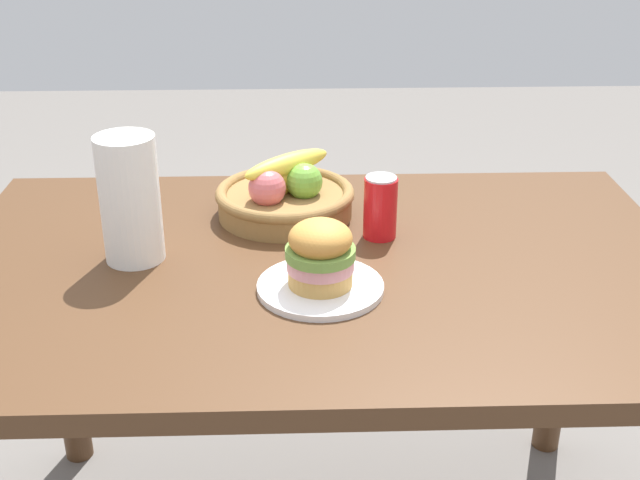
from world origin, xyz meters
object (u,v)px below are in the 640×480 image
fruit_basket (285,195)px  paper_towel_roll (130,199)px  soda_can (380,207)px  sandwich (323,253)px  plate (323,287)px

fruit_basket → paper_towel_roll: (-0.28, -0.19, 0.07)m
soda_can → paper_towel_roll: 0.48m
sandwich → soda_can: 0.25m
plate → paper_towel_roll: size_ratio=0.93×
soda_can → fruit_basket: bearing=149.7°
sandwich → fruit_basket: (-0.07, 0.33, -0.03)m
plate → soda_can: bearing=61.0°
sandwich → soda_can: sandwich is taller
plate → fruit_basket: fruit_basket is taller
soda_can → paper_towel_roll: size_ratio=0.53×
soda_can → fruit_basket: size_ratio=0.43×
soda_can → fruit_basket: 0.22m
plate → sandwich: sandwich is taller
fruit_basket → plate: bearing=-78.3°
plate → paper_towel_roll: paper_towel_roll is taller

